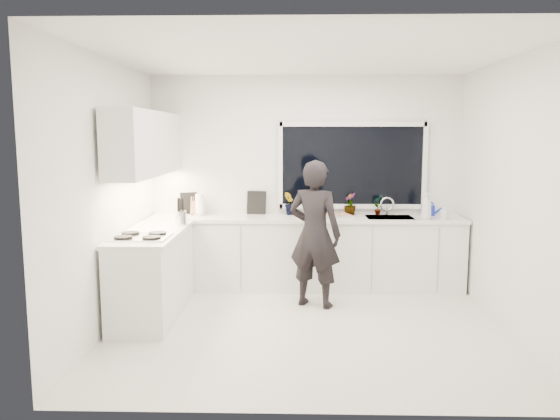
{
  "coord_description": "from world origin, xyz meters",
  "views": [
    {
      "loc": [
        -0.15,
        -5.35,
        1.94
      ],
      "look_at": [
        -0.3,
        0.4,
        1.15
      ],
      "focal_mm": 35.0,
      "sensor_mm": 36.0,
      "label": 1
    }
  ],
  "objects": [
    {
      "name": "base_cabinets_back",
      "position": [
        0.0,
        1.45,
        0.44
      ],
      "size": [
        3.92,
        0.58,
        0.88
      ],
      "primitive_type": "cube",
      "color": "white",
      "rests_on": "floor"
    },
    {
      "name": "soap_bottles",
      "position": [
        1.51,
        1.3,
        1.07
      ],
      "size": [
        0.37,
        0.17,
        0.32
      ],
      "color": "#D8BF66",
      "rests_on": "countertop_back"
    },
    {
      "name": "countertop_left",
      "position": [
        -1.67,
        0.35,
        0.9
      ],
      "size": [
        0.62,
        1.6,
        0.04
      ],
      "primitive_type": "cube",
      "color": "silver",
      "rests_on": "base_cabinets_left"
    },
    {
      "name": "picture_frame_small",
      "position": [
        -0.64,
        1.69,
        1.07
      ],
      "size": [
        0.25,
        0.05,
        0.3
      ],
      "primitive_type": "cube",
      "rotation": [
        0.0,
        0.0,
        -0.14
      ],
      "color": "black",
      "rests_on": "countertop_back"
    },
    {
      "name": "watering_can",
      "position": [
        1.58,
        1.61,
        0.98
      ],
      "size": [
        0.19,
        0.19,
        0.13
      ],
      "primitive_type": "cylinder",
      "rotation": [
        0.0,
        0.0,
        -0.43
      ],
      "color": "#1426BE",
      "rests_on": "countertop_back"
    },
    {
      "name": "floor",
      "position": [
        0.0,
        0.0,
        -0.01
      ],
      "size": [
        4.0,
        3.5,
        0.02
      ],
      "primitive_type": "cube",
      "color": "beige",
      "rests_on": "ground"
    },
    {
      "name": "sink",
      "position": [
        1.05,
        1.45,
        0.87
      ],
      "size": [
        0.58,
        0.42,
        0.14
      ],
      "primitive_type": "cube",
      "color": "silver",
      "rests_on": "countertop_back"
    },
    {
      "name": "countertop_back",
      "position": [
        0.0,
        1.44,
        0.9
      ],
      "size": [
        3.94,
        0.62,
        0.04
      ],
      "primitive_type": "cube",
      "color": "silver",
      "rests_on": "base_cabinets_back"
    },
    {
      "name": "window",
      "position": [
        0.6,
        1.73,
        1.55
      ],
      "size": [
        1.8,
        0.02,
        1.0
      ],
      "primitive_type": "cube",
      "color": "black",
      "rests_on": "wall_back"
    },
    {
      "name": "paper_towel_roll",
      "position": [
        -1.36,
        1.55,
        1.05
      ],
      "size": [
        0.14,
        0.14,
        0.26
      ],
      "primitive_type": "cylinder",
      "rotation": [
        0.0,
        0.0,
        0.41
      ],
      "color": "white",
      "rests_on": "countertop_back"
    },
    {
      "name": "herb_plants",
      "position": [
        0.25,
        1.61,
        1.06
      ],
      "size": [
        1.28,
        0.3,
        0.3
      ],
      "color": "#26662D",
      "rests_on": "countertop_back"
    },
    {
      "name": "utensil_crock",
      "position": [
        -1.45,
        0.8,
        1.0
      ],
      "size": [
        0.15,
        0.15,
        0.16
      ],
      "primitive_type": "cylinder",
      "rotation": [
        0.0,
        0.0,
        -0.2
      ],
      "color": "silver",
      "rests_on": "countertop_left"
    },
    {
      "name": "faucet",
      "position": [
        1.05,
        1.65,
        1.03
      ],
      "size": [
        0.03,
        0.03,
        0.22
      ],
      "primitive_type": "cylinder",
      "color": "silver",
      "rests_on": "countertop_back"
    },
    {
      "name": "person",
      "position": [
        0.08,
        0.71,
        0.84
      ],
      "size": [
        0.72,
        0.6,
        1.67
      ],
      "primitive_type": "imported",
      "rotation": [
        0.0,
        0.0,
        2.75
      ],
      "color": "black",
      "rests_on": "floor"
    },
    {
      "name": "upper_cabinets",
      "position": [
        -1.79,
        0.7,
        1.85
      ],
      "size": [
        0.34,
        2.1,
        0.7
      ],
      "primitive_type": "cube",
      "color": "white",
      "rests_on": "wall_left"
    },
    {
      "name": "wall_back",
      "position": [
        0.0,
        1.76,
        1.35
      ],
      "size": [
        4.0,
        0.02,
        2.7
      ],
      "primitive_type": "cube",
      "color": "white",
      "rests_on": "ground"
    },
    {
      "name": "wall_left",
      "position": [
        -2.01,
        0.0,
        1.35
      ],
      "size": [
        0.02,
        3.5,
        2.7
      ],
      "primitive_type": "cube",
      "color": "white",
      "rests_on": "ground"
    },
    {
      "name": "base_cabinets_left",
      "position": [
        -1.67,
        0.35,
        0.44
      ],
      "size": [
        0.58,
        1.6,
        0.88
      ],
      "primitive_type": "cube",
      "color": "white",
      "rests_on": "floor"
    },
    {
      "name": "pizza_tray",
      "position": [
        0.31,
        1.42,
        0.94
      ],
      "size": [
        0.58,
        0.49,
        0.03
      ],
      "primitive_type": "cube",
      "rotation": [
        0.0,
        0.0,
        0.3
      ],
      "color": "silver",
      "rests_on": "countertop_back"
    },
    {
      "name": "stovetop",
      "position": [
        -1.69,
        -0.0,
        0.94
      ],
      "size": [
        0.56,
        0.48,
        0.03
      ],
      "primitive_type": "cube",
      "color": "black",
      "rests_on": "countertop_left"
    },
    {
      "name": "knife_block",
      "position": [
        -1.41,
        1.59,
        1.03
      ],
      "size": [
        0.13,
        0.11,
        0.22
      ],
      "primitive_type": "cube",
      "rotation": [
        0.0,
        0.0,
        -0.04
      ],
      "color": "#8A6240",
      "rests_on": "countertop_back"
    },
    {
      "name": "ceiling",
      "position": [
        0.0,
        0.0,
        2.71
      ],
      "size": [
        4.0,
        3.5,
        0.02
      ],
      "primitive_type": "cube",
      "color": "white",
      "rests_on": "wall_back"
    },
    {
      "name": "wall_right",
      "position": [
        2.01,
        0.0,
        1.35
      ],
      "size": [
        0.02,
        3.5,
        2.7
      ],
      "primitive_type": "cube",
      "color": "white",
      "rests_on": "ground"
    },
    {
      "name": "pizza",
      "position": [
        0.31,
        1.42,
        0.95
      ],
      "size": [
        0.52,
        0.44,
        0.01
      ],
      "primitive_type": "cube",
      "rotation": [
        0.0,
        0.0,
        0.3
      ],
      "color": "red",
      "rests_on": "pizza_tray"
    },
    {
      "name": "picture_frame_large",
      "position": [
        -1.53,
        1.69,
        1.06
      ],
      "size": [
        0.22,
        0.09,
        0.28
      ],
      "primitive_type": "cube",
      "rotation": [
        0.0,
        0.0,
        0.32
      ],
      "color": "black",
      "rests_on": "countertop_back"
    }
  ]
}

